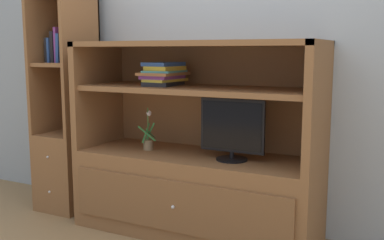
{
  "coord_description": "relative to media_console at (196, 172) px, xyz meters",
  "views": [
    {
      "loc": [
        1.4,
        -2.37,
        1.29
      ],
      "look_at": [
        0.0,
        0.35,
        0.82
      ],
      "focal_mm": 42.4,
      "sensor_mm": 36.0,
      "label": 1
    }
  ],
  "objects": [
    {
      "name": "tv_monitor",
      "position": [
        0.29,
        -0.05,
        0.34
      ],
      "size": [
        0.44,
        0.21,
        0.41
      ],
      "color": "black",
      "rests_on": "media_console"
    },
    {
      "name": "upright_book_row",
      "position": [
        -1.24,
        -0.01,
        0.87
      ],
      "size": [
        0.16,
        0.15,
        0.28
      ],
      "color": "black",
      "rests_on": "bookshelf_tall"
    },
    {
      "name": "potted_plant",
      "position": [
        -0.37,
        -0.03,
        0.21
      ],
      "size": [
        0.15,
        0.12,
        0.31
      ],
      "color": "#8C7251",
      "rests_on": "media_console"
    },
    {
      "name": "painted_rear_wall",
      "position": [
        0.0,
        0.34,
        0.96
      ],
      "size": [
        6.0,
        0.1,
        2.8
      ],
      "primitive_type": "cube",
      "color": "#9EA8B2",
      "rests_on": "ground_plane"
    },
    {
      "name": "bookshelf_tall",
      "position": [
        -1.18,
        0.0,
        0.19
      ],
      "size": [
        0.39,
        0.45,
        1.86
      ],
      "color": "brown",
      "rests_on": "ground_plane"
    },
    {
      "name": "media_console",
      "position": [
        0.0,
        0.0,
        0.0
      ],
      "size": [
        1.72,
        0.63,
        1.35
      ],
      "color": "brown",
      "rests_on": "ground_plane"
    },
    {
      "name": "magazine_stack",
      "position": [
        -0.25,
        -0.01,
        0.69
      ],
      "size": [
        0.27,
        0.36,
        0.16
      ],
      "color": "black",
      "rests_on": "media_console"
    }
  ]
}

